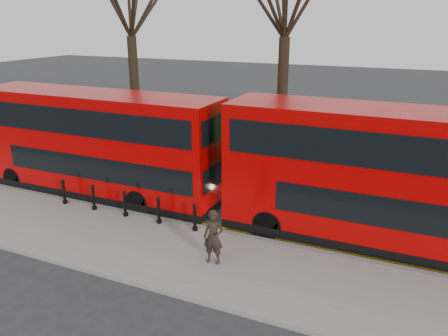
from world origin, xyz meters
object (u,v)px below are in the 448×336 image
at_px(bollard_row, 125,204).
at_px(pedestrian, 213,237).
at_px(bus_lead, 97,144).
at_px(bus_rear, 402,182).

xyz_separation_m(bollard_row, pedestrian, (4.57, -1.71, 0.38)).
distance_m(bollard_row, pedestrian, 4.90).
height_order(bus_lead, pedestrian, bus_lead).
bearing_deg(pedestrian, bollard_row, 154.11).
height_order(bollard_row, bus_rear, bus_rear).
xyz_separation_m(bus_lead, pedestrian, (7.19, -3.49, -1.24)).
relative_size(bollard_row, pedestrian, 3.53).
bearing_deg(bus_rear, bus_lead, -179.19).
bearing_deg(bollard_row, pedestrian, -20.51).
distance_m(bollard_row, bus_lead, 3.56).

